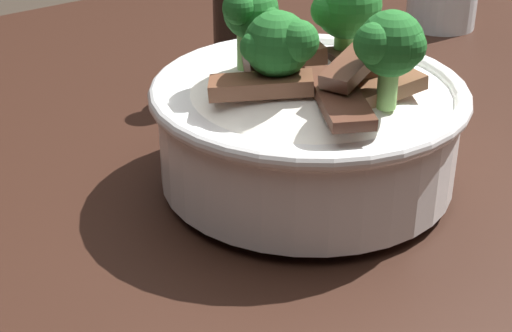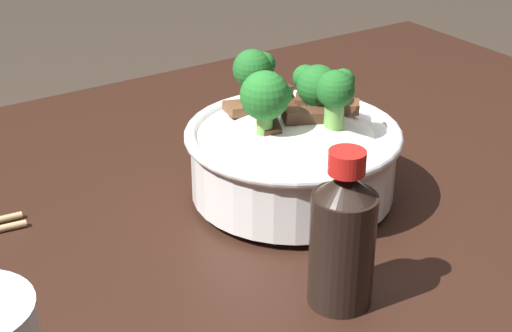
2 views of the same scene
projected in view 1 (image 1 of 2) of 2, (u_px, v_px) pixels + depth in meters
name	position (u px, v px, depth m)	size (l,w,h in m)	color
dining_table	(368.00, 229.00, 0.72)	(1.32, 0.91, 0.83)	black
rice_bowl	(309.00, 114.00, 0.53)	(0.21, 0.21, 0.15)	white
soy_sauce_bottle	(244.00, 28.00, 0.68)	(0.05, 0.05, 0.14)	black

